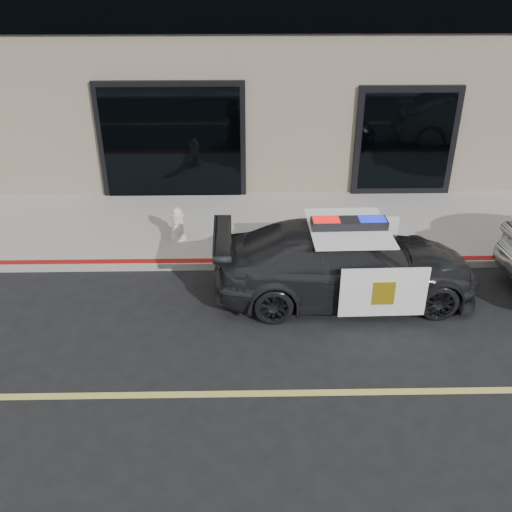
{
  "coord_description": "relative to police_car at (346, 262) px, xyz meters",
  "views": [
    {
      "loc": [
        0.71,
        -6.07,
        5.54
      ],
      "look_at": [
        0.87,
        2.2,
        1.0
      ],
      "focal_mm": 40.0,
      "sensor_mm": 36.0,
      "label": 1
    }
  ],
  "objects": [
    {
      "name": "fire_hydrant",
      "position": [
        -3.14,
        2.0,
        -0.19
      ],
      "size": [
        0.32,
        0.45,
        0.71
      ],
      "color": "silver",
      "rests_on": "sidewalk_n"
    },
    {
      "name": "police_car",
      "position": [
        0.0,
        0.0,
        0.0
      ],
      "size": [
        2.2,
        4.66,
        1.5
      ],
      "color": "black",
      "rests_on": "ground"
    },
    {
      "name": "sidewalk_n",
      "position": [
        -2.45,
        2.71,
        -0.6
      ],
      "size": [
        60.0,
        3.5,
        0.15
      ],
      "primitive_type": "cube",
      "color": "gray",
      "rests_on": "ground"
    },
    {
      "name": "ground",
      "position": [
        -2.45,
        -2.54,
        -0.67
      ],
      "size": [
        120.0,
        120.0,
        0.0
      ],
      "primitive_type": "plane",
      "color": "black",
      "rests_on": "ground"
    }
  ]
}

